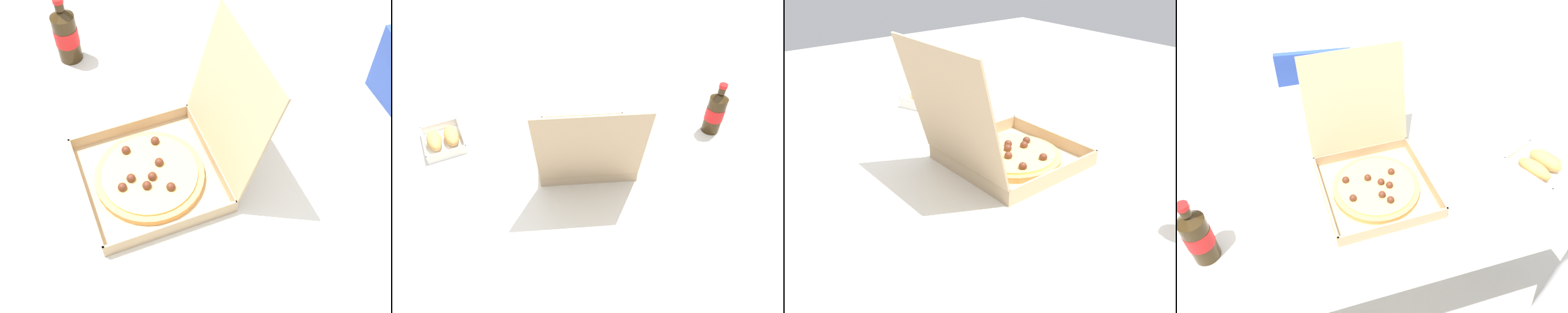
% 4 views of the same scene
% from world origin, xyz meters
% --- Properties ---
extents(ground_plane, '(10.00, 10.00, 0.00)m').
position_xyz_m(ground_plane, '(0.00, 0.00, 0.00)').
color(ground_plane, beige).
extents(dining_table, '(1.40, 1.06, 0.74)m').
position_xyz_m(dining_table, '(0.00, 0.00, 0.67)').
color(dining_table, silver).
rests_on(dining_table, ground_plane).
extents(chair, '(0.44, 0.44, 0.83)m').
position_xyz_m(chair, '(-0.09, 0.76, 0.48)').
color(chair, '#2D4CAD').
rests_on(chair, ground_plane).
extents(pizza_box_open, '(0.36, 0.45, 0.38)m').
position_xyz_m(pizza_box_open, '(-0.05, -0.14, 0.79)').
color(pizza_box_open, tan).
rests_on(pizza_box_open, dining_table).
extents(bread_side_box, '(0.21, 0.23, 0.06)m').
position_xyz_m(bread_side_box, '(0.52, -0.26, 0.77)').
color(bread_side_box, white).
rests_on(bread_side_box, dining_table).
extents(cola_bottle, '(0.07, 0.07, 0.22)m').
position_xyz_m(cola_bottle, '(-0.58, -0.28, 0.83)').
color(cola_bottle, '#33230F').
rests_on(cola_bottle, dining_table).
extents(paper_menu, '(0.23, 0.18, 0.00)m').
position_xyz_m(paper_menu, '(0.48, 0.36, 0.74)').
color(paper_menu, white).
rests_on(paper_menu, dining_table).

